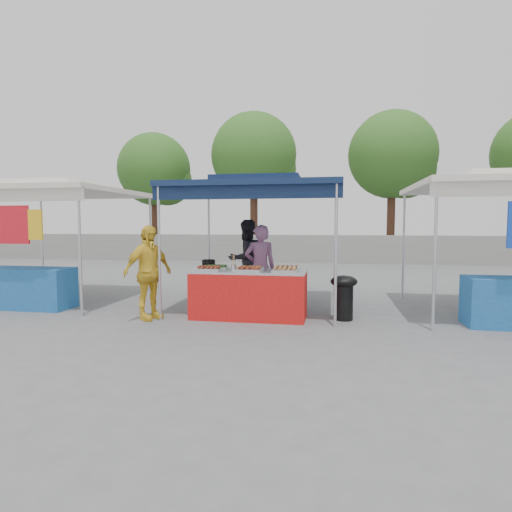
% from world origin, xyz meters
% --- Properties ---
extents(ground_plane, '(80.00, 80.00, 0.00)m').
position_xyz_m(ground_plane, '(0.00, 0.00, 0.00)').
color(ground_plane, slate).
extents(back_wall, '(40.00, 0.25, 1.20)m').
position_xyz_m(back_wall, '(0.00, 11.00, 0.60)').
color(back_wall, gray).
rests_on(back_wall, ground_plane).
extents(main_canopy, '(3.20, 3.20, 2.57)m').
position_xyz_m(main_canopy, '(0.00, 0.97, 2.37)').
color(main_canopy, silver).
rests_on(main_canopy, ground_plane).
extents(neighbor_stall_left, '(3.20, 3.20, 2.57)m').
position_xyz_m(neighbor_stall_left, '(-4.50, 0.57, 1.60)').
color(neighbor_stall_left, silver).
rests_on(neighbor_stall_left, ground_plane).
extents(tree_0, '(3.67, 3.63, 6.25)m').
position_xyz_m(tree_0, '(-7.35, 13.20, 4.27)').
color(tree_0, '#45271A').
rests_on(tree_0, ground_plane).
extents(tree_1, '(4.02, 4.02, 6.91)m').
position_xyz_m(tree_1, '(-2.13, 12.69, 4.73)').
color(tree_1, '#45271A').
rests_on(tree_1, ground_plane).
extents(tree_2, '(3.94, 3.94, 6.76)m').
position_xyz_m(tree_2, '(4.19, 12.97, 4.63)').
color(tree_2, '#45271A').
rests_on(tree_2, ground_plane).
extents(vendor_table, '(2.00, 0.80, 0.85)m').
position_xyz_m(vendor_table, '(0.00, -0.10, 0.43)').
color(vendor_table, red).
rests_on(vendor_table, ground_plane).
extents(food_tray_fl, '(0.42, 0.30, 0.07)m').
position_xyz_m(food_tray_fl, '(-0.66, -0.34, 0.88)').
color(food_tray_fl, silver).
rests_on(food_tray_fl, vendor_table).
extents(food_tray_fm, '(0.42, 0.30, 0.07)m').
position_xyz_m(food_tray_fm, '(0.04, -0.34, 0.88)').
color(food_tray_fm, silver).
rests_on(food_tray_fm, vendor_table).
extents(food_tray_fr, '(0.42, 0.30, 0.07)m').
position_xyz_m(food_tray_fr, '(0.66, -0.34, 0.88)').
color(food_tray_fr, silver).
rests_on(food_tray_fr, vendor_table).
extents(food_tray_bl, '(0.42, 0.30, 0.07)m').
position_xyz_m(food_tray_bl, '(-0.63, -0.03, 0.88)').
color(food_tray_bl, silver).
rests_on(food_tray_bl, vendor_table).
extents(food_tray_bm, '(0.42, 0.30, 0.07)m').
position_xyz_m(food_tray_bm, '(0.02, -0.02, 0.88)').
color(food_tray_bm, silver).
rests_on(food_tray_bm, vendor_table).
extents(food_tray_br, '(0.42, 0.30, 0.07)m').
position_xyz_m(food_tray_br, '(0.65, -0.02, 0.88)').
color(food_tray_br, silver).
rests_on(food_tray_br, vendor_table).
extents(cooking_pot, '(0.25, 0.25, 0.14)m').
position_xyz_m(cooking_pot, '(-0.84, 0.25, 0.92)').
color(cooking_pot, black).
rests_on(cooking_pot, vendor_table).
extents(skewer_cup, '(0.09, 0.09, 0.11)m').
position_xyz_m(skewer_cup, '(-0.24, -0.26, 0.91)').
color(skewer_cup, silver).
rests_on(skewer_cup, vendor_table).
extents(wok_burner, '(0.46, 0.46, 0.78)m').
position_xyz_m(wok_burner, '(1.65, 0.04, 0.46)').
color(wok_burner, black).
rests_on(wok_burner, ground_plane).
extents(crate_left, '(0.53, 0.37, 0.32)m').
position_xyz_m(crate_left, '(-0.47, 0.63, 0.16)').
color(crate_left, '#153FAD').
rests_on(crate_left, ground_plane).
extents(crate_right, '(0.53, 0.37, 0.32)m').
position_xyz_m(crate_right, '(0.39, 0.68, 0.16)').
color(crate_right, '#153FAD').
rests_on(crate_right, ground_plane).
extents(crate_stacked, '(0.50, 0.35, 0.30)m').
position_xyz_m(crate_stacked, '(0.39, 0.68, 0.47)').
color(crate_stacked, '#153FAD').
rests_on(crate_stacked, crate_right).
extents(vendor_woman, '(0.70, 0.57, 1.65)m').
position_xyz_m(vendor_woman, '(0.07, 0.65, 0.82)').
color(vendor_woman, '#925D89').
rests_on(vendor_woman, ground_plane).
extents(helper_man, '(1.08, 1.07, 1.76)m').
position_xyz_m(helper_man, '(-0.44, 1.78, 0.88)').
color(helper_man, black).
rests_on(helper_man, ground_plane).
extents(customer_person, '(0.82, 1.04, 1.64)m').
position_xyz_m(customer_person, '(-1.70, -0.52, 0.82)').
color(customer_person, yellow).
rests_on(customer_person, ground_plane).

